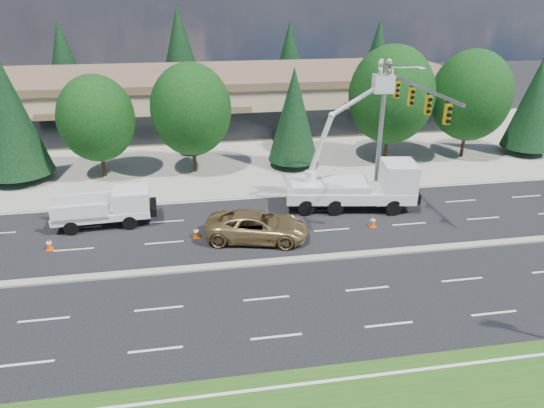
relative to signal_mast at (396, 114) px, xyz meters
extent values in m
plane|color=black|center=(-10.03, -7.04, -6.06)|extent=(140.00, 140.00, 0.00)
cube|color=gray|center=(-10.03, 12.96, -6.05)|extent=(140.00, 22.00, 0.01)
cube|color=gray|center=(-10.03, -7.04, -6.00)|extent=(120.00, 0.55, 0.12)
cube|color=tan|center=(-10.03, 22.96, -3.56)|extent=(50.00, 15.00, 5.00)
cube|color=brown|center=(-10.03, 22.96, -0.91)|extent=(50.40, 15.40, 0.70)
cube|color=black|center=(-10.03, 15.41, -4.56)|extent=(48.00, 0.12, 2.60)
cylinder|color=#332114|center=(-26.03, 7.96, -5.66)|extent=(0.26, 0.26, 0.80)
cone|color=black|center=(-26.03, 7.96, -0.95)|extent=(4.82, 4.82, 8.81)
cylinder|color=#332114|center=(-20.03, 7.96, -4.78)|extent=(0.28, 0.28, 2.54)
ellipsoid|color=black|center=(-20.03, 7.96, -1.46)|extent=(5.65, 5.65, 6.50)
cylinder|color=#332114|center=(-13.03, 7.96, -4.67)|extent=(0.28, 0.28, 2.77)
ellipsoid|color=black|center=(-13.03, 7.96, -1.05)|extent=(6.16, 6.16, 7.08)
cylinder|color=#332114|center=(-5.03, 7.96, -5.66)|extent=(0.26, 0.26, 0.80)
cone|color=black|center=(-5.03, 7.96, -1.76)|extent=(4.06, 4.06, 7.42)
cylinder|color=#332114|center=(2.97, 7.96, -4.51)|extent=(0.28, 0.28, 3.10)
ellipsoid|color=black|center=(2.97, 7.96, -0.47)|extent=(6.88, 6.88, 7.91)
cylinder|color=#332114|center=(9.97, 7.96, -4.59)|extent=(0.28, 0.28, 2.94)
ellipsoid|color=black|center=(9.97, 7.96, -0.75)|extent=(6.53, 6.53, 7.51)
cylinder|color=#332114|center=(15.97, 7.96, -5.66)|extent=(0.26, 0.26, 0.80)
cone|color=black|center=(15.97, 7.96, -1.57)|extent=(4.25, 4.25, 7.76)
cylinder|color=#332114|center=(-28.03, 34.96, -5.66)|extent=(0.26, 0.26, 0.80)
cone|color=black|center=(-28.03, 34.96, -0.60)|extent=(5.16, 5.16, 9.42)
cylinder|color=#332114|center=(-14.03, 34.96, -5.66)|extent=(0.26, 0.26, 0.80)
cone|color=black|center=(-14.03, 34.96, 0.24)|extent=(5.96, 5.96, 10.88)
cylinder|color=#332114|center=(-0.03, 34.96, -5.66)|extent=(0.26, 0.26, 0.80)
cone|color=black|center=(-0.03, 34.96, -0.80)|extent=(4.97, 4.97, 9.08)
cylinder|color=#332114|center=(11.97, 34.96, -5.66)|extent=(0.26, 0.26, 0.80)
cone|color=black|center=(11.97, 34.96, -0.81)|extent=(4.96, 4.96, 9.05)
cylinder|color=gray|center=(-0.03, 2.16, -1.56)|extent=(0.32, 0.32, 9.00)
cylinder|color=gray|center=(-0.03, -2.84, 2.24)|extent=(0.20, 10.00, 0.20)
cylinder|color=gray|center=(1.27, 2.16, 2.54)|extent=(2.60, 0.12, 0.12)
cube|color=gold|center=(-0.03, 0.16, 1.49)|extent=(0.32, 0.22, 1.05)
cube|color=gold|center=(-0.03, -2.04, 1.49)|extent=(0.32, 0.22, 1.05)
cube|color=gold|center=(-0.03, -4.24, 1.49)|extent=(0.32, 0.22, 1.05)
cube|color=gold|center=(-0.03, -6.44, 1.49)|extent=(0.32, 0.22, 1.05)
cube|color=white|center=(-18.81, -0.84, -5.24)|extent=(5.86, 2.43, 0.43)
cube|color=white|center=(-16.99, -0.74, -4.57)|extent=(2.22, 2.18, 1.44)
cube|color=black|center=(-16.37, -0.70, -4.38)|extent=(0.18, 1.82, 0.96)
cube|color=white|center=(-20.01, 0.00, -4.76)|extent=(3.27, 0.47, 1.05)
cube|color=white|center=(-19.91, -1.82, -4.76)|extent=(3.27, 0.47, 1.05)
cube|color=white|center=(-3.03, -0.84, -5.01)|extent=(8.64, 3.81, 0.73)
cube|color=white|center=(0.06, -1.35, -3.92)|extent=(2.45, 2.76, 2.09)
cube|color=black|center=(0.83, -1.47, -3.76)|extent=(0.42, 2.07, 1.25)
cube|color=white|center=(-4.37, -0.63, -4.44)|extent=(5.33, 3.17, 0.52)
cylinder|color=white|center=(-5.60, -0.42, -3.86)|extent=(0.73, 0.73, 0.83)
cube|color=white|center=(-1.47, -1.10, 2.16)|extent=(1.28, 1.11, 1.13)
imported|color=beige|center=(-1.70, -1.06, 2.58)|extent=(0.53, 0.72, 1.80)
imported|color=beige|center=(-1.25, -1.13, 2.58)|extent=(0.81, 0.97, 1.80)
ellipsoid|color=white|center=(-1.70, -1.06, 3.50)|extent=(0.27, 0.27, 0.19)
ellipsoid|color=white|center=(-1.25, -1.13, 3.50)|extent=(0.27, 0.27, 0.19)
cube|color=#E64A07|center=(-21.34, -3.60, -6.04)|extent=(0.40, 0.40, 0.03)
cone|color=#E64A07|center=(-21.34, -3.60, -5.71)|extent=(0.36, 0.36, 0.70)
cylinder|color=white|center=(-21.34, -3.60, -5.64)|extent=(0.29, 0.29, 0.10)
cube|color=#E64A07|center=(-13.17, -3.52, -6.04)|extent=(0.40, 0.40, 0.03)
cone|color=#E64A07|center=(-13.17, -3.52, -5.71)|extent=(0.36, 0.36, 0.70)
cylinder|color=white|center=(-13.17, -3.52, -5.64)|extent=(0.29, 0.29, 0.10)
cube|color=#E64A07|center=(-10.03, -3.21, -6.04)|extent=(0.40, 0.40, 0.03)
cone|color=#E64A07|center=(-10.03, -3.21, -5.71)|extent=(0.36, 0.36, 0.70)
cylinder|color=white|center=(-10.03, -3.21, -5.64)|extent=(0.29, 0.29, 0.10)
cube|color=#E64A07|center=(-2.42, -3.80, -6.04)|extent=(0.40, 0.40, 0.03)
cone|color=#E64A07|center=(-2.42, -3.80, -5.71)|extent=(0.36, 0.36, 0.70)
cylinder|color=white|center=(-2.42, -3.80, -5.64)|extent=(0.29, 0.29, 0.10)
imported|color=#9A7E4A|center=(-9.64, -4.24, -5.23)|extent=(6.40, 4.02, 1.65)
imported|color=black|center=(-12.86, 13.96, -5.25)|extent=(3.15, 5.05, 1.60)
imported|color=black|center=(-4.74, 12.39, -5.25)|extent=(1.89, 4.95, 1.61)
camera|label=1|loc=(-12.86, -29.17, 7.40)|focal=32.00mm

